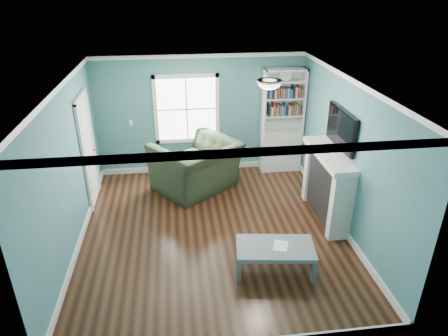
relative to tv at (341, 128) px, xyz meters
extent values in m
plane|color=black|center=(-2.20, -0.20, -1.72)|extent=(5.00, 5.00, 0.00)
plane|color=#3C757A|center=(-2.20, 2.30, -0.43)|extent=(4.50, 0.00, 4.50)
plane|color=#3C757A|center=(-2.20, -2.70, -0.43)|extent=(4.50, 0.00, 4.50)
plane|color=#3C757A|center=(-4.45, -0.20, -0.43)|extent=(0.00, 5.00, 5.00)
plane|color=#3C757A|center=(0.05, -0.20, -0.43)|extent=(0.00, 5.00, 5.00)
plane|color=white|center=(-2.20, -0.20, 0.88)|extent=(5.00, 5.00, 0.00)
cube|color=white|center=(-2.20, 2.28, -1.66)|extent=(4.50, 0.03, 0.12)
cube|color=white|center=(-4.44, -0.20, -1.66)|extent=(0.03, 5.00, 0.12)
cube|color=white|center=(0.03, -0.20, -1.66)|extent=(0.03, 5.00, 0.12)
cube|color=white|center=(-2.20, 2.28, 0.84)|extent=(4.50, 0.04, 0.08)
cube|color=white|center=(-2.20, -2.68, 0.84)|extent=(4.50, 0.04, 0.08)
cube|color=white|center=(-4.43, -0.20, 0.84)|extent=(0.04, 5.00, 0.08)
cube|color=white|center=(0.03, -0.20, 0.84)|extent=(0.04, 5.00, 0.08)
cube|color=white|center=(-2.50, 2.29, -0.27)|extent=(1.24, 0.01, 1.34)
cube|color=white|center=(-3.16, 2.28, -0.27)|extent=(0.08, 0.06, 1.50)
cube|color=white|center=(-1.84, 2.28, -0.27)|extent=(0.08, 0.06, 1.50)
cube|color=white|center=(-2.50, 2.28, -0.98)|extent=(1.40, 0.06, 0.08)
cube|color=white|center=(-2.50, 2.28, 0.44)|extent=(1.40, 0.06, 0.08)
cube|color=white|center=(-2.50, 2.28, -0.27)|extent=(1.24, 0.03, 0.03)
cube|color=white|center=(-2.50, 2.28, -0.27)|extent=(0.03, 0.03, 1.34)
cube|color=silver|center=(-0.43, 2.10, -1.27)|extent=(0.90, 0.35, 0.90)
cube|color=silver|center=(-0.86, 2.10, -0.12)|extent=(0.04, 0.35, 1.40)
cube|color=silver|center=(0.00, 2.10, -0.12)|extent=(0.04, 0.35, 1.40)
cube|color=silver|center=(-0.43, 2.26, -0.12)|extent=(0.90, 0.02, 1.40)
cube|color=silver|center=(-0.43, 2.10, 0.55)|extent=(0.90, 0.35, 0.04)
cube|color=silver|center=(-0.43, 2.10, -0.80)|extent=(0.84, 0.33, 0.03)
cube|color=silver|center=(-0.43, 2.10, -0.42)|extent=(0.84, 0.33, 0.03)
cube|color=silver|center=(-0.43, 2.10, -0.04)|extent=(0.84, 0.33, 0.03)
cube|color=silver|center=(-0.43, 2.10, 0.32)|extent=(0.84, 0.33, 0.03)
cube|color=black|center=(-0.43, 2.08, -0.30)|extent=(0.70, 0.25, 0.22)
cube|color=tan|center=(-0.43, 2.08, 0.08)|extent=(0.70, 0.25, 0.22)
cylinder|color=beige|center=(-0.43, 2.05, 0.46)|extent=(0.26, 0.06, 0.26)
cube|color=black|center=(-0.11, 0.00, -1.12)|extent=(0.30, 1.20, 1.10)
cube|color=black|center=(-0.13, 0.00, -1.32)|extent=(0.22, 0.65, 0.70)
cube|color=silver|center=(-0.13, -0.67, -1.12)|extent=(0.36, 0.16, 1.20)
cube|color=silver|center=(-0.13, 0.67, -1.12)|extent=(0.36, 0.16, 1.20)
cube|color=silver|center=(-0.15, 0.00, -0.47)|extent=(0.44, 1.58, 0.10)
cube|color=black|center=(0.00, 0.00, 0.00)|extent=(0.06, 1.10, 0.65)
cube|color=silver|center=(-4.43, 1.20, -0.70)|extent=(0.04, 0.80, 2.05)
cube|color=white|center=(-4.42, 0.75, -0.70)|extent=(0.05, 0.08, 2.13)
cube|color=white|center=(-4.42, 1.65, -0.70)|extent=(0.05, 0.08, 2.13)
cube|color=white|center=(-4.42, 1.20, 0.36)|extent=(0.05, 0.98, 0.08)
sphere|color=#BF8C3F|center=(-4.37, 1.50, -0.77)|extent=(0.07, 0.07, 0.07)
ellipsoid|color=white|center=(-1.30, -0.10, 0.82)|extent=(0.34, 0.34, 0.15)
cylinder|color=white|center=(-1.30, -0.10, 0.86)|extent=(0.38, 0.38, 0.03)
cube|color=white|center=(-3.70, 2.28, -0.52)|extent=(0.08, 0.01, 0.12)
imported|color=black|center=(-2.38, 1.40, -1.05)|extent=(1.85, 1.75, 1.36)
cube|color=#4C555C|center=(-1.96, -1.53, -1.55)|extent=(0.07, 0.07, 0.36)
cube|color=#4C555C|center=(-0.88, -1.68, -1.55)|extent=(0.07, 0.07, 0.36)
cube|color=#4C555C|center=(-1.89, -0.97, -1.55)|extent=(0.07, 0.07, 0.36)
cube|color=#4C555C|center=(-0.81, -1.12, -1.55)|extent=(0.07, 0.07, 0.36)
cube|color=#505B67|center=(-1.38, -1.33, -1.34)|extent=(1.23, 0.78, 0.06)
cube|color=white|center=(-1.31, -1.32, -1.30)|extent=(0.28, 0.31, 0.00)
camera|label=1|loc=(-2.75, -6.00, 2.31)|focal=32.00mm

